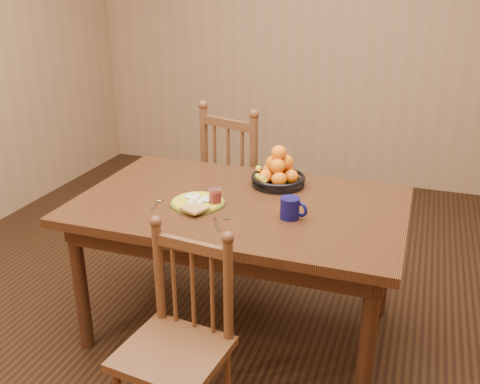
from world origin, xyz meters
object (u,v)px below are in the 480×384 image
(chair_near, at_px, (177,344))
(fruit_bowl, at_px, (278,174))
(dining_table, at_px, (240,217))
(breakfast_plate, at_px, (198,202))
(chair_far, at_px, (243,186))
(coffee_mug, at_px, (291,208))

(chair_near, relative_size, fruit_bowl, 3.01)
(dining_table, height_order, breakfast_plate, breakfast_plate)
(chair_far, xyz_separation_m, coffee_mug, (0.54, -0.91, 0.29))
(chair_near, xyz_separation_m, fruit_bowl, (0.12, 1.01, 0.39))
(coffee_mug, height_order, fruit_bowl, fruit_bowl)
(dining_table, bearing_deg, chair_far, 107.71)
(chair_far, bearing_deg, chair_near, 116.85)
(fruit_bowl, bearing_deg, breakfast_plate, -127.79)
(chair_near, relative_size, breakfast_plate, 2.88)
(chair_near, distance_m, breakfast_plate, 0.73)
(dining_table, distance_m, chair_far, 0.85)
(chair_near, bearing_deg, chair_far, 105.60)
(dining_table, distance_m, fruit_bowl, 0.34)
(dining_table, height_order, chair_near, chair_near)
(chair_far, relative_size, breakfast_plate, 3.45)
(chair_far, height_order, chair_near, chair_far)
(chair_near, xyz_separation_m, breakfast_plate, (-0.17, 0.63, 0.34))
(chair_far, xyz_separation_m, breakfast_plate, (0.07, -0.90, 0.25))
(dining_table, xyz_separation_m, chair_far, (-0.25, 0.80, -0.16))
(coffee_mug, bearing_deg, chair_far, 120.72)
(chair_far, xyz_separation_m, chair_near, (0.25, -1.53, -0.08))
(coffee_mug, bearing_deg, dining_table, 158.85)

